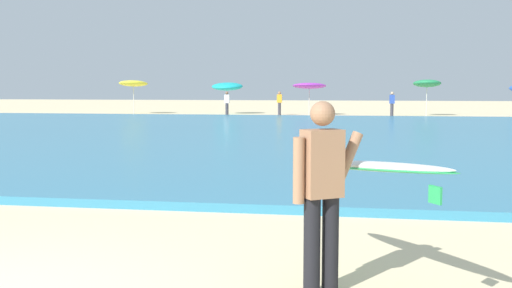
{
  "coord_description": "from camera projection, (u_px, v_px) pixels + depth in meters",
  "views": [
    {
      "loc": [
        3.24,
        -4.22,
        1.85
      ],
      "look_at": [
        1.98,
        3.49,
        1.1
      ],
      "focal_mm": 41.57,
      "sensor_mm": 36.0,
      "label": 1
    }
  ],
  "objects": [
    {
      "name": "surfer_with_board",
      "position": [
        344.0,
        179.0,
        5.32
      ],
      "size": [
        1.49,
        2.14,
        1.73
      ],
      "color": "black",
      "rests_on": "ground"
    },
    {
      "name": "beachgoer_near_row_right",
      "position": [
        227.0,
        103.0,
        38.08
      ],
      "size": [
        0.32,
        0.2,
        1.58
      ],
      "color": "#383842",
      "rests_on": "ground"
    },
    {
      "name": "beach_umbrella_2",
      "position": [
        309.0,
        86.0,
        39.33
      ],
      "size": [
        2.22,
        2.24,
        2.21
      ],
      "color": "beige",
      "rests_on": "ground"
    },
    {
      "name": "beach_umbrella_0",
      "position": [
        133.0,
        83.0,
        41.26
      ],
      "size": [
        1.98,
        2.01,
        2.39
      ],
      "color": "beige",
      "rests_on": "ground"
    },
    {
      "name": "sea",
      "position": [
        267.0,
        134.0,
        22.72
      ],
      "size": [
        120.0,
        28.0,
        0.14
      ],
      "primitive_type": "cube",
      "color": "teal",
      "rests_on": "ground"
    },
    {
      "name": "beachgoer_near_row_mid",
      "position": [
        279.0,
        103.0,
        39.25
      ],
      "size": [
        0.32,
        0.2,
        1.58
      ],
      "color": "#383842",
      "rests_on": "ground"
    },
    {
      "name": "beachgoer_near_row_left",
      "position": [
        392.0,
        103.0,
        36.93
      ],
      "size": [
        0.32,
        0.2,
        1.58
      ],
      "color": "#383842",
      "rests_on": "ground"
    },
    {
      "name": "beach_umbrella_1",
      "position": [
        227.0,
        87.0,
        41.08
      ],
      "size": [
        2.16,
        2.19,
        2.26
      ],
      "color": "beige",
      "rests_on": "ground"
    },
    {
      "name": "beach_umbrella_3",
      "position": [
        427.0,
        83.0,
        38.25
      ],
      "size": [
        1.77,
        1.8,
        2.42
      ],
      "color": "beige",
      "rests_on": "ground"
    }
  ]
}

